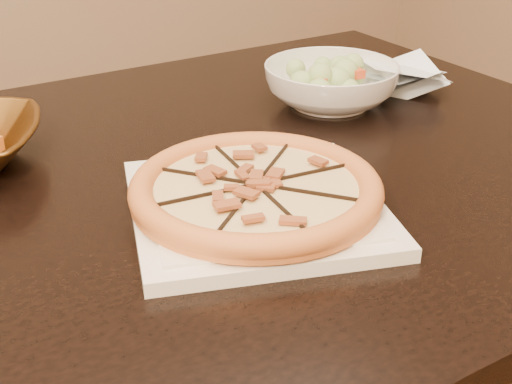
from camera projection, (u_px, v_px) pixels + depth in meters
dining_table at (141, 245)px, 0.99m from camera, size 1.62×1.12×0.75m
plate at (256, 206)px, 0.87m from camera, size 0.36×0.36×0.02m
pizza at (256, 189)px, 0.86m from camera, size 0.31×0.31×0.03m
salad_bowl at (331, 85)px, 1.21m from camera, size 0.24×0.24×0.07m
salad at (333, 55)px, 1.18m from camera, size 0.12×0.11×0.04m
cling_film at (406, 78)px, 1.28m from camera, size 0.19×0.16×0.05m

